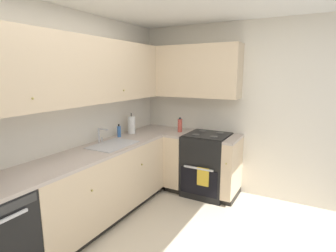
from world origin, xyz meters
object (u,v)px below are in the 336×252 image
at_px(oven_range, 207,164).
at_px(paper_towel_roll, 132,125).
at_px(soap_bottle, 119,131).
at_px(oil_bottle, 180,125).

bearing_deg(oven_range, paper_towel_roll, 113.72).
height_order(soap_bottle, paper_towel_roll, paper_towel_roll).
bearing_deg(paper_towel_roll, oven_range, -66.28).
xyz_separation_m(paper_towel_roll, oil_bottle, (0.44, -0.59, -0.03)).
distance_m(soap_bottle, oil_bottle, 0.94).
height_order(oven_range, paper_towel_roll, paper_towel_roll).
distance_m(oven_range, paper_towel_roll, 1.27).
xyz_separation_m(soap_bottle, paper_towel_roll, (0.27, -0.02, 0.05)).
distance_m(oven_range, oil_bottle, 0.71).
relative_size(oven_range, soap_bottle, 5.75).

